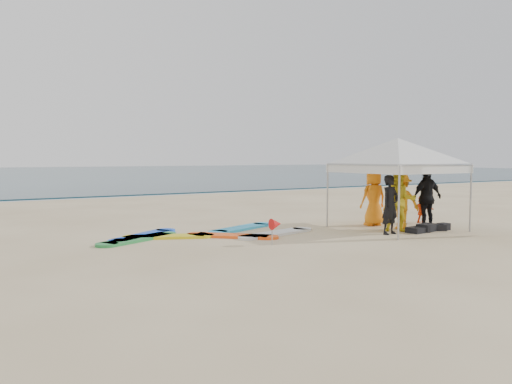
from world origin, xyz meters
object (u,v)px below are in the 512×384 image
Objects in this scene: person_black_b at (427,198)px; marker_pennant at (276,224)px; person_orange_b at (374,198)px; canopy_tent at (398,138)px; person_yellow at (400,200)px; person_black_a at (390,205)px; surfboard_spread at (203,235)px; person_orange_a at (401,201)px; person_seated at (422,209)px.

marker_pennant is at bearing 3.01° from person_black_b.
canopy_tent is (0.02, -0.92, 1.79)m from person_orange_b.
person_yellow reaches higher than person_orange_b.
person_black_b is at bearing 0.43° from person_black_a.
person_black_a is at bearing -27.56° from surfboard_spread.
person_seated is at bearing -130.82° from person_orange_a.
person_orange_b is at bearing -55.13° from person_black_b.
person_black_a is 0.94× the size of person_orange_b.
person_orange_a is at bearing 78.82° from person_yellow.
person_orange_a is 1.85m from canopy_tent.
canopy_tent is (-1.71, -0.53, 2.21)m from person_seated.
canopy_tent is 4.97m from marker_pennant.
person_seated is 7.24m from surfboard_spread.
person_black_a is 0.52m from person_yellow.
person_seated reaches higher than surfboard_spread.
person_black_a is at bearing 119.86° from person_seated.
person_yellow is 1.46m from person_orange_b.
surfboard_spread is at bearing -165.04° from person_yellow.
person_yellow is 1.04× the size of person_orange_b.
person_yellow is 1.10× the size of person_orange_a.
person_orange_a is 5.91m from surfboard_spread.
marker_pennant is at bearing 169.94° from person_black_a.
canopy_tent reaches higher than person_yellow.
person_orange_a is at bearing 115.94° from person_seated.
marker_pennant is at bearing 104.36° from person_seated.
person_black_a is 1.83× the size of person_seated.
person_yellow is 0.98× the size of person_black_b.
person_black_b is 2.88× the size of marker_pennant.
surfboard_spread is (-5.40, 0.82, -0.83)m from person_orange_b.
person_yellow is 4.09m from marker_pennant.
person_black_a is 1.22m from person_orange_a.
canopy_tent is at bearing 113.31° from person_seated.
person_yellow is (0.50, 0.12, 0.09)m from person_black_a.
person_orange_b is at bearing 16.29° from marker_pennant.
person_orange_a reaches higher than person_seated.
person_black_b reaches higher than marker_pennant.
person_black_a is at bearing -145.26° from canopy_tent.
person_orange_a is 0.40× the size of canopy_tent.
canopy_tent is at bearing -24.42° from person_black_b.
person_seated is 2.84m from canopy_tent.
surfboard_spread is at bearing 146.28° from person_black_a.
person_orange_b is 5.52m from surfboard_spread.
canopy_tent is at bearing -17.84° from surfboard_spread.
person_black_a is 3.59m from marker_pennant.
person_orange_b is 1.82m from person_seated.
person_orange_b reaches higher than person_orange_a.
person_black_a is 2.55× the size of marker_pennant.
marker_pennant is (-6.17, -0.91, 0.05)m from person_seated.
marker_pennant is (-4.63, -0.35, -0.32)m from person_orange_a.
person_orange_b is (-0.19, 0.95, 0.05)m from person_orange_a.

